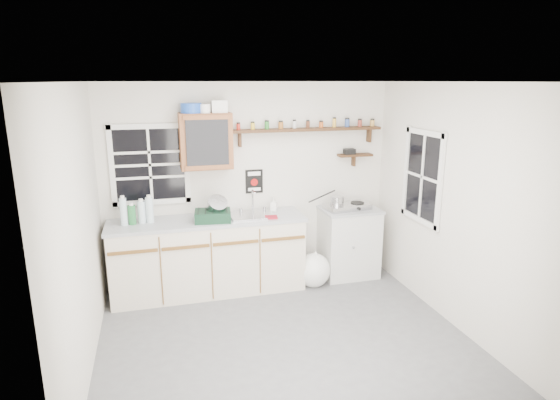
{
  "coord_description": "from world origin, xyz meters",
  "views": [
    {
      "loc": [
        -1.14,
        -4.05,
        2.51
      ],
      "look_at": [
        0.1,
        0.55,
        1.29
      ],
      "focal_mm": 30.0,
      "sensor_mm": 36.0,
      "label": 1
    }
  ],
  "objects_px": {
    "spice_shelf": "(309,129)",
    "upper_cabinet": "(206,141)",
    "right_cabinet": "(349,242)",
    "hotplate": "(347,206)",
    "main_cabinet": "(209,255)",
    "dish_rack": "(214,213)"
  },
  "relations": [
    {
      "from": "upper_cabinet",
      "to": "hotplate",
      "type": "distance_m",
      "value": 1.96
    },
    {
      "from": "upper_cabinet",
      "to": "spice_shelf",
      "type": "relative_size",
      "value": 0.34
    },
    {
      "from": "right_cabinet",
      "to": "upper_cabinet",
      "type": "xyz_separation_m",
      "value": [
        -1.8,
        0.12,
        1.37
      ]
    },
    {
      "from": "spice_shelf",
      "to": "hotplate",
      "type": "relative_size",
      "value": 3.19
    },
    {
      "from": "dish_rack",
      "to": "right_cabinet",
      "type": "bearing_deg",
      "value": 11.26
    },
    {
      "from": "upper_cabinet",
      "to": "dish_rack",
      "type": "xyz_separation_m",
      "value": [
        0.04,
        -0.24,
        -0.81
      ]
    },
    {
      "from": "spice_shelf",
      "to": "upper_cabinet",
      "type": "bearing_deg",
      "value": -176.91
    },
    {
      "from": "hotplate",
      "to": "upper_cabinet",
      "type": "bearing_deg",
      "value": 168.41
    },
    {
      "from": "main_cabinet",
      "to": "hotplate",
      "type": "bearing_deg",
      "value": 0.17
    },
    {
      "from": "main_cabinet",
      "to": "right_cabinet",
      "type": "relative_size",
      "value": 2.54
    },
    {
      "from": "spice_shelf",
      "to": "hotplate",
      "type": "height_order",
      "value": "spice_shelf"
    },
    {
      "from": "right_cabinet",
      "to": "upper_cabinet",
      "type": "height_order",
      "value": "upper_cabinet"
    },
    {
      "from": "right_cabinet",
      "to": "hotplate",
      "type": "distance_m",
      "value": 0.49
    },
    {
      "from": "spice_shelf",
      "to": "dish_rack",
      "type": "distance_m",
      "value": 1.57
    },
    {
      "from": "main_cabinet",
      "to": "dish_rack",
      "type": "xyz_separation_m",
      "value": [
        0.07,
        -0.09,
        0.56
      ]
    },
    {
      "from": "hotplate",
      "to": "dish_rack",
      "type": "bearing_deg",
      "value": 176.22
    },
    {
      "from": "dish_rack",
      "to": "hotplate",
      "type": "distance_m",
      "value": 1.72
    },
    {
      "from": "spice_shelf",
      "to": "dish_rack",
      "type": "height_order",
      "value": "spice_shelf"
    },
    {
      "from": "upper_cabinet",
      "to": "spice_shelf",
      "type": "xyz_separation_m",
      "value": [
        1.28,
        0.07,
        0.1
      ]
    },
    {
      "from": "right_cabinet",
      "to": "dish_rack",
      "type": "distance_m",
      "value": 1.85
    },
    {
      "from": "right_cabinet",
      "to": "spice_shelf",
      "type": "xyz_separation_m",
      "value": [
        -0.52,
        0.19,
        1.47
      ]
    },
    {
      "from": "right_cabinet",
      "to": "spice_shelf",
      "type": "bearing_deg",
      "value": 159.99
    }
  ]
}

